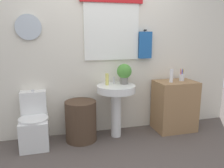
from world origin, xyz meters
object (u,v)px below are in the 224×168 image
Objects in this scene: soap_bottle at (107,79)px; lotion_bottle at (171,76)px; toothbrush_cup at (182,77)px; toilet at (34,125)px; pedestal_sink at (116,97)px; wooden_cabinet at (175,106)px; potted_plant at (124,72)px; laundry_hamper at (81,121)px.

lotion_bottle is (0.97, -0.09, 0.02)m from soap_bottle.
toilet is at bearing 179.63° from toothbrush_cup.
wooden_cabinet is (0.95, 0.00, -0.20)m from pedestal_sink.
soap_bottle reaches higher than toilet.
lotion_bottle is at bearing -2.15° from toilet.
potted_plant reaches higher than wooden_cabinet.
laundry_hamper is 0.69m from soap_bottle.
pedestal_sink is at bearing -156.80° from potted_plant.
wooden_cabinet is at bearing 0.00° from pedestal_sink.
pedestal_sink is at bearing -178.92° from toothbrush_cup.
toothbrush_cup reaches higher than wooden_cabinet.
wooden_cabinet is at bearing 0.00° from laundry_hamper.
wooden_cabinet is 2.64× the size of potted_plant.
soap_bottle is at bearing 174.68° from lotion_bottle.
lotion_bottle is at bearing -1.68° from laundry_hamper.
soap_bottle reaches higher than wooden_cabinet.
lotion_bottle is (1.99, -0.07, 0.60)m from toilet.
wooden_cabinet is at bearing -2.67° from soap_bottle.
potted_plant reaches higher than lotion_bottle.
lotion_bottle is (-0.11, -0.04, 0.49)m from wooden_cabinet.
potted_plant is (0.14, 0.06, 0.35)m from pedestal_sink.
toothbrush_cup is (1.58, 0.02, 0.55)m from laundry_hamper.
soap_bottle is at bearing 0.87° from toilet.
laundry_hamper is 0.93m from potted_plant.
potted_plant is at bearing 177.52° from toothbrush_cup.
pedestal_sink is 0.29m from soap_bottle.
laundry_hamper is at bearing 180.00° from pedestal_sink.
pedestal_sink is 0.99× the size of wooden_cabinet.
lotion_bottle is (1.36, -0.04, 0.59)m from laundry_hamper.
laundry_hamper is at bearing -179.27° from toothbrush_cup.
lotion_bottle reaches higher than toilet.
lotion_bottle is 1.08× the size of toothbrush_cup.
toothbrush_cup is (0.11, 0.02, 0.44)m from wooden_cabinet.
laundry_hamper is at bearing 178.32° from lotion_bottle.
toilet is 0.96× the size of pedestal_sink.
laundry_hamper is 1.47m from wooden_cabinet.
lotion_bottle is at bearing -5.32° from soap_bottle.
soap_bottle is at bearing 177.33° from wooden_cabinet.
soap_bottle is (-0.12, 0.05, 0.26)m from pedestal_sink.
laundry_hamper is at bearing 180.00° from wooden_cabinet.
toilet is at bearing 178.27° from pedestal_sink.
pedestal_sink is at bearing 177.30° from lotion_bottle.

